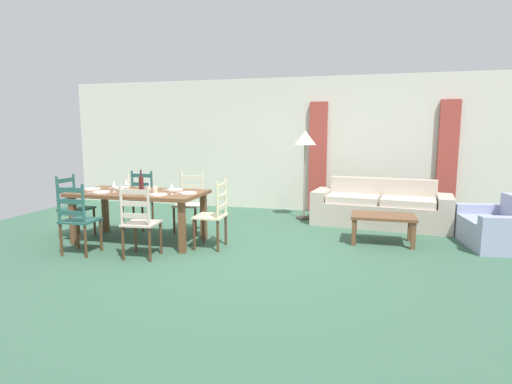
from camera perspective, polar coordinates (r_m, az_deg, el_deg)
name	(u,v)px	position (r m, az deg, el deg)	size (l,w,h in m)	color
ground_plane	(235,252)	(5.68, -2.96, -8.32)	(9.60, 9.60, 0.02)	#396049
wall_far	(283,145)	(8.64, 3.72, 6.54)	(9.60, 0.16, 2.70)	beige
curtain_panel_left	(318,158)	(8.40, 8.53, 4.71)	(0.35, 0.08, 2.20)	#A43E36
curtain_panel_right	(447,160)	(8.48, 24.90, 4.07)	(0.35, 0.08, 2.20)	#A43E36
dining_table	(139,197)	(6.27, -15.83, -0.72)	(1.90, 0.96, 0.75)	brown
dining_chair_near_left	(78,219)	(5.91, -23.39, -3.46)	(0.44, 0.42, 0.96)	#25544D
dining_chair_near_right	(140,222)	(5.47, -15.76, -3.99)	(0.45, 0.43, 0.96)	beige
dining_chair_far_left	(139,200)	(7.21, -15.84, -1.08)	(0.43, 0.41, 0.96)	#25524D
dining_chair_far_right	(190,203)	(6.76, -9.14, -1.46)	(0.44, 0.42, 0.96)	beige
dining_chair_head_west	(73,207)	(6.92, -23.89, -1.86)	(0.41, 0.43, 0.96)	#235547
dining_chair_head_east	(214,214)	(5.77, -5.86, -3.08)	(0.41, 0.43, 0.96)	beige
dinner_plate_near_left	(101,192)	(6.29, -20.55, -0.02)	(0.24, 0.24, 0.02)	white
fork_near_left	(92,192)	(6.38, -21.65, -0.03)	(0.02, 0.17, 0.01)	silver
dinner_plate_near_right	(159,195)	(5.82, -13.30, -0.35)	(0.24, 0.24, 0.02)	white
fork_near_right	(149,195)	(5.89, -14.59, -0.35)	(0.02, 0.17, 0.01)	silver
dinner_plate_far_left	(121,188)	(6.70, -18.09, 0.57)	(0.24, 0.24, 0.02)	white
fork_far_left	(113,188)	(6.79, -19.15, 0.56)	(0.02, 0.17, 0.01)	silver
dinner_plate_far_right	(175,190)	(6.26, -11.15, 0.31)	(0.24, 0.24, 0.02)	white
fork_far_right	(166,190)	(6.33, -12.37, 0.30)	(0.02, 0.17, 0.01)	silver
dinner_plate_head_west	(93,189)	(6.69, -21.62, 0.38)	(0.24, 0.24, 0.02)	white
fork_head_west	(84,189)	(6.78, -22.64, 0.37)	(0.02, 0.17, 0.01)	silver
dinner_plate_head_east	(188,193)	(5.90, -9.33, -0.13)	(0.24, 0.24, 0.02)	white
fork_head_east	(179,193)	(5.96, -10.65, -0.13)	(0.02, 0.17, 0.01)	silver
wine_bottle	(141,184)	(6.23, -15.56, 1.13)	(0.07, 0.07, 0.32)	#471919
wine_glass_near_left	(114,185)	(6.29, -19.03, 0.98)	(0.06, 0.06, 0.16)	white
wine_glass_near_right	(172,186)	(5.85, -11.56, 0.75)	(0.06, 0.06, 0.16)	white
wine_glass_far_left	(126,182)	(6.53, -17.48, 1.30)	(0.06, 0.06, 0.16)	white
coffee_cup_primary	(155,190)	(6.06, -13.76, 0.30)	(0.07, 0.07, 0.09)	beige
candle_tall	(128,186)	(6.36, -17.19, 0.81)	(0.05, 0.05, 0.26)	#998C66
candle_short	(150,190)	(6.12, -14.46, 0.32)	(0.05, 0.05, 0.16)	#998C66
couch	(380,209)	(7.49, 16.78, -2.21)	(2.36, 1.07, 0.80)	#BEAF9D
coffee_table	(383,219)	(6.28, 17.12, -3.61)	(0.90, 0.56, 0.42)	brown
armchair_upholstered	(501,229)	(6.82, 30.70, -4.41)	(0.93, 1.25, 0.72)	#979FBF
standing_lamp	(305,143)	(7.63, 6.79, 6.73)	(0.40, 0.40, 1.64)	#332D28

